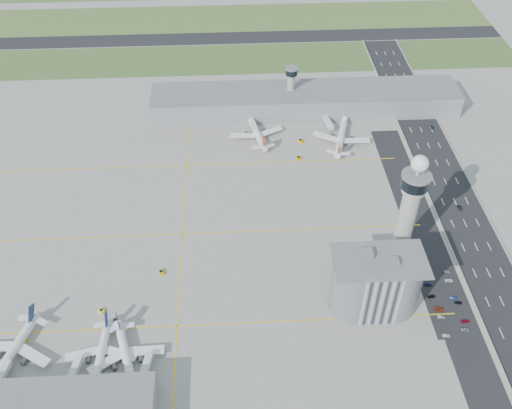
{
  "coord_description": "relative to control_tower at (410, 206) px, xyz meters",
  "views": [
    {
      "loc": [
        -12.12,
        -188.98,
        217.65
      ],
      "look_at": [
        0.0,
        35.0,
        15.0
      ],
      "focal_mm": 40.0,
      "sensor_mm": 36.0,
      "label": 1
    }
  ],
  "objects": [
    {
      "name": "tug_5",
      "position": [
        -39.07,
        102.57,
        -34.03
      ],
      "size": [
        4.21,
        3.95,
        2.02
      ],
      "primitive_type": null,
      "rotation": [
        0.0,
        0.0,
        -2.19
      ],
      "color": "#D29603",
      "rests_on": "ground"
    },
    {
      "name": "jet_bridge_near_1",
      "position": [
        -155.0,
        -69.0,
        -32.19
      ],
      "size": [
        5.39,
        14.31,
        5.7
      ],
      "primitive_type": null,
      "rotation": [
        0.0,
        0.0,
        1.4
      ],
      "color": "silver",
      "rests_on": "ground"
    },
    {
      "name": "airplane_near_c",
      "position": [
        -132.59,
        -56.22,
        -29.45
      ],
      "size": [
        44.16,
        48.14,
        11.18
      ],
      "primitive_type": null,
      "rotation": [
        0.0,
        0.0,
        -1.27
      ],
      "color": "white",
      "rests_on": "ground"
    },
    {
      "name": "car_hw_1",
      "position": [
        43.73,
        33.93,
        -34.39
      ],
      "size": [
        1.95,
        4.13,
        1.31
      ],
      "primitive_type": "imported",
      "rotation": [
        0.0,
        0.0,
        0.15
      ],
      "color": "black",
      "rests_on": "ground"
    },
    {
      "name": "grass_strip_0",
      "position": [
        -92.0,
        217.0,
        -35.0
      ],
      "size": [
        480.0,
        50.0,
        0.08
      ],
      "primitive_type": "cube",
      "color": "#45632E",
      "rests_on": "ground"
    },
    {
      "name": "car_lot_10",
      "position": [
        21.36,
        -18.31,
        -34.48
      ],
      "size": [
        4.04,
        1.87,
        1.12
      ],
      "primitive_type": "imported",
      "rotation": [
        0.0,
        0.0,
        1.57
      ],
      "color": "white",
      "rests_on": "ground"
    },
    {
      "name": "grass_strip_1",
      "position": [
        -92.0,
        292.0,
        -35.0
      ],
      "size": [
        480.0,
        60.0,
        0.08
      ],
      "primitive_type": "cube",
      "color": "#485F2D",
      "rests_on": "ground"
    },
    {
      "name": "taxiway_line_v",
      "position": [
        -112.0,
        22.0,
        -35.04
      ],
      "size": [
        0.6,
        260.0,
        0.01
      ],
      "primitive_type": "cube",
      "color": "yellow",
      "rests_on": "ground"
    },
    {
      "name": "runway",
      "position": [
        -92.0,
        254.0,
        -34.98
      ],
      "size": [
        480.0,
        22.0,
        0.1
      ],
      "primitive_type": "cube",
      "color": "black",
      "rests_on": "ground"
    },
    {
      "name": "car_hw_4",
      "position": [
        36.43,
        171.13,
        -34.49
      ],
      "size": [
        1.66,
        3.37,
        1.11
      ],
      "primitive_type": "imported",
      "rotation": [
        0.0,
        0.0,
        0.11
      ],
      "color": "#94949F",
      "rests_on": "ground"
    },
    {
      "name": "jet_bridge_far_0",
      "position": [
        -70.0,
        124.0,
        -32.19
      ],
      "size": [
        5.39,
        14.31,
        5.7
      ],
      "primitive_type": null,
      "rotation": [
        0.0,
        0.0,
        -1.4
      ],
      "color": "silver",
      "rests_on": "ground"
    },
    {
      "name": "tug_2",
      "position": [
        -140.46,
        -34.21,
        -34.11
      ],
      "size": [
        2.83,
        3.59,
        1.86
      ],
      "primitive_type": null,
      "rotation": [
        0.0,
        0.0,
        -2.93
      ],
      "color": "orange",
      "rests_on": "ground"
    },
    {
      "name": "secondary_tower",
      "position": [
        -42.0,
        142.0,
        -16.24
      ],
      "size": [
        8.6,
        8.6,
        31.9
      ],
      "color": "#ADAAA5",
      "rests_on": "ground"
    },
    {
      "name": "car_lot_1",
      "position": [
        11.06,
        -39.98,
        -34.43
      ],
      "size": [
        3.79,
        1.57,
        1.22
      ],
      "primitive_type": "imported",
      "rotation": [
        0.0,
        0.0,
        1.49
      ],
      "color": "gray",
      "rests_on": "ground"
    },
    {
      "name": "car_lot_0",
      "position": [
        10.21,
        -50.22,
        -34.39
      ],
      "size": [
        3.96,
        1.97,
        1.3
      ],
      "primitive_type": "imported",
      "rotation": [
        0.0,
        0.0,
        1.45
      ],
      "color": "silver",
      "rests_on": "ground"
    },
    {
      "name": "taxiway_line_h_2",
      "position": [
        -112.0,
        82.0,
        -35.04
      ],
      "size": [
        260.0,
        0.6,
        0.01
      ],
      "primitive_type": "cube",
      "color": "yellow",
      "rests_on": "ground"
    },
    {
      "name": "tug_3",
      "position": [
        -121.52,
        -5.42,
        -34.09
      ],
      "size": [
        2.97,
        3.71,
        1.9
      ],
      "primitive_type": null,
      "rotation": [
        0.0,
        0.0,
        0.24
      ],
      "color": "#DFAE02",
      "rests_on": "ground"
    },
    {
      "name": "car_lot_4",
      "position": [
        10.37,
        -20.33,
        -34.39
      ],
      "size": [
        3.92,
        1.8,
        1.3
      ],
      "primitive_type": "imported",
      "rotation": [
        0.0,
        0.0,
        1.5
      ],
      "color": "navy",
      "rests_on": "ground"
    },
    {
      "name": "car_lot_11",
      "position": [
        22.05,
        -12.51,
        -34.47
      ],
      "size": [
        4.1,
        2.14,
        1.14
      ],
      "primitive_type": "imported",
      "rotation": [
        0.0,
        0.0,
        1.42
      ],
      "color": "gray",
      "rests_on": "ground"
    },
    {
      "name": "tug_4",
      "position": [
        -42.33,
        84.49,
        -34.04
      ],
      "size": [
        4.18,
        3.85,
        2.0
      ],
      "primitive_type": null,
      "rotation": [
        0.0,
        0.0,
        2.14
      ],
      "color": "#DEA500",
      "rests_on": "ground"
    },
    {
      "name": "barrier_left",
      "position": [
        29.0,
        -8.0,
        -34.44
      ],
      "size": [
        0.6,
        500.0,
        1.2
      ],
      "primitive_type": "cube",
      "color": "#9E9E99",
      "rests_on": "ground"
    },
    {
      "name": "terminal_pier",
      "position": [
        -32.0,
        140.0,
        -27.14
      ],
      "size": [
        210.0,
        32.0,
        15.8
      ],
      "color": "gray",
      "rests_on": "ground"
    },
    {
      "name": "landside_road",
      "position": [
        18.0,
        -18.0,
        -35.0
      ],
      "size": [
        18.0,
        260.0,
        0.08
      ],
      "primitive_type": "cube",
      "color": "black",
      "rests_on": "ground"
    },
    {
      "name": "highway",
      "position": [
        43.0,
        -8.0,
        -34.99
      ],
      "size": [
        28.0,
        500.0,
        0.1
      ],
      "primitive_type": "cube",
      "color": "black",
      "rests_on": "ground"
    },
    {
      "name": "taxiway_line_h_0",
      "position": [
        -112.0,
        -38.0,
        -35.04
      ],
      "size": [
        260.0,
        0.6,
        0.01
      ],
      "primitive_type": "cube",
      "color": "yellow",
      "rests_on": "ground"
    },
    {
      "name": "admin_building",
      "position": [
        -20.01,
        -30.0,
        -19.74
      ],
      "size": [
        42.0,
        24.0,
        33.5
      ],
      "color": "#B2B2B7",
      "rests_on": "ground"
    },
    {
      "name": "car_lot_3",
      "position": [
        9.86,
        -27.66,
        -34.49
      ],
      "size": [
        3.98,
        2.08,
        1.1
      ],
      "primitive_type": "imported",
      "rotation": [
        0.0,
        0.0,
        1.72
      ],
      "color": "black",
      "rests_on": "ground"
    },
    {
      "name": "airplane_far_b",
      "position": [
        -12.52,
        102.62,
        -28.86
      ],
      "size": [
        48.19,
        52.74,
        12.36
      ],
      "primitive_type": null,
      "rotation": [
        0.0,
        0.0,
        1.29
      ],
      "color": "white",
      "rests_on": "ground"
    },
    {
      "name": "car_lot_5",
      "position": [
        9.86,
        -12.6,
        -34.49
      ],
      "size": [
        3.39,
        1.31,
        1.1
      ],
      "primitive_type": "imported",
      "rotation": [
        0.0,
        0.0,
        1.53
      ],
      "color": "white",
      "rests_on": "ground"
    },
    {
      "name": "airplane_near_b",
      "position": [
        -144.06,
        -54.04,
        -29.77
      ],
      "size": [
        33.9,
        39.26,
        10.55
      ],
      "primitive_type": null,
      "rotation": [
        0.0,
        0.0,
        -1.62
      ],
      "color": "white",
      "rests_on": "ground"
    },
    {
      "name": "car_hw_2",
      "position": [
        50.88,
        113.42,
        -34.47
      ],
      "size": [
        2.36,
        4.3,
        1.14
      ],
      "primitive_type": "imported",
      "rotation": [
        0.0,
        0.0,
        -0.12
      ],
      "color": "#112748",
      "rests_on": "ground"
    },
    {
      "name": "car_lot_7",
      "position": [
        21.56,
        -42.85,
        -34.48
      ],
      "size": [
        3.93,
        1.77,
        1.12
      ],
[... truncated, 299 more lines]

